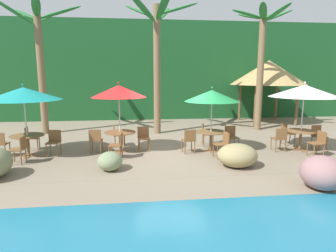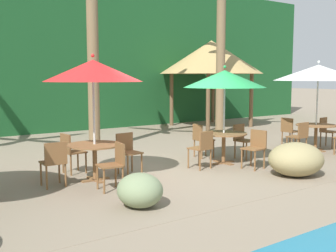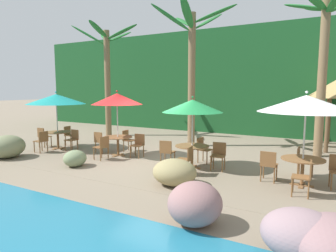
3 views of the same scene
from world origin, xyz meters
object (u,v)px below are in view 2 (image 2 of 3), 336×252
(umbrella_red, at_px, (93,71))
(chair_green_inland, at_px, (201,138))
(chair_red_inland, at_px, (70,150))
(chair_white_left, at_px, (300,135))
(chair_red_seaward, at_px, (127,150))
(chair_red_left, at_px, (54,161))
(dining_table_red, at_px, (95,150))
(chair_green_seaward, at_px, (242,138))
(chair_white_inland, at_px, (289,130))
(chair_green_right, at_px, (256,146))
(chair_red_right, at_px, (115,162))
(palapa_hut, at_px, (211,58))
(palm_tree_second, at_px, (92,4))
(umbrella_green, at_px, (225,79))
(umbrella_white, at_px, (318,73))
(chair_white_seaward, at_px, (327,130))
(chair_green_left, at_px, (203,147))
(dining_table_green, at_px, (224,138))
(palm_tree_third, at_px, (221,23))

(umbrella_red, distance_m, chair_green_inland, 3.72)
(chair_red_inland, height_order, chair_white_left, same)
(chair_red_seaward, bearing_deg, umbrella_red, -169.63)
(chair_white_left, bearing_deg, chair_red_inland, 166.45)
(chair_red_left, bearing_deg, dining_table_red, 3.29)
(chair_red_inland, distance_m, chair_green_seaward, 4.34)
(chair_green_inland, distance_m, chair_white_inland, 3.22)
(chair_red_left, relative_size, chair_green_seaward, 1.00)
(chair_red_inland, bearing_deg, chair_green_right, -28.03)
(chair_red_right, bearing_deg, palapa_hut, 38.91)
(chair_green_seaward, xyz_separation_m, palm_tree_second, (-2.50, 3.32, 3.53))
(umbrella_green, relative_size, umbrella_white, 0.93)
(chair_white_seaward, height_order, chair_white_inland, same)
(chair_red_seaward, bearing_deg, chair_green_right, -25.38)
(chair_red_inland, distance_m, chair_white_inland, 6.66)
(umbrella_red, height_order, chair_green_left, umbrella_red)
(chair_red_seaward, height_order, chair_white_left, same)
(chair_red_seaward, distance_m, chair_green_inland, 2.47)
(chair_green_seaward, bearing_deg, chair_red_left, 179.89)
(chair_white_seaward, bearing_deg, chair_green_left, -177.83)
(chair_green_right, distance_m, chair_white_left, 2.32)
(umbrella_red, bearing_deg, palapa_hut, 35.16)
(chair_red_right, distance_m, chair_green_right, 3.49)
(umbrella_green, distance_m, umbrella_white, 3.32)
(umbrella_white, relative_size, chair_white_inland, 2.89)
(umbrella_white, height_order, palm_tree_second, palm_tree_second)
(palapa_hut, bearing_deg, chair_green_left, -132.73)
(dining_table_red, relative_size, chair_green_left, 1.26)
(umbrella_green, height_order, dining_table_green, umbrella_green)
(chair_red_right, xyz_separation_m, dining_table_green, (3.28, 0.60, 0.10))
(palm_tree_second, bearing_deg, umbrella_white, -36.98)
(chair_red_right, relative_size, chair_white_inland, 1.00)
(umbrella_green, bearing_deg, chair_red_inland, 162.20)
(umbrella_green, xyz_separation_m, chair_white_left, (2.46, -0.32, -1.51))
(umbrella_red, xyz_separation_m, dining_table_green, (3.26, -0.26, -1.57))
(chair_red_left, xyz_separation_m, chair_white_left, (6.57, -0.53, 0.00))
(dining_table_red, relative_size, chair_green_inland, 1.26)
(chair_green_right, height_order, palapa_hut, palapa_hut)
(chair_red_seaward, relative_size, chair_green_left, 1.00)
(chair_red_seaward, bearing_deg, dining_table_red, -169.63)
(chair_red_seaward, xyz_separation_m, chair_green_seaward, (3.25, -0.21, 0.00))
(chair_red_left, relative_size, palm_tree_second, 0.14)
(chair_green_right, bearing_deg, dining_table_red, 162.53)
(umbrella_green, height_order, chair_white_left, umbrella_green)
(chair_green_seaward, distance_m, umbrella_white, 3.02)
(umbrella_white, bearing_deg, chair_white_seaward, 14.46)
(chair_green_right, bearing_deg, chair_green_left, 148.67)
(umbrella_green, distance_m, chair_green_seaward, 1.73)
(dining_table_red, height_order, chair_green_seaward, chair_green_seaward)
(chair_red_left, relative_size, palm_tree_third, 0.15)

